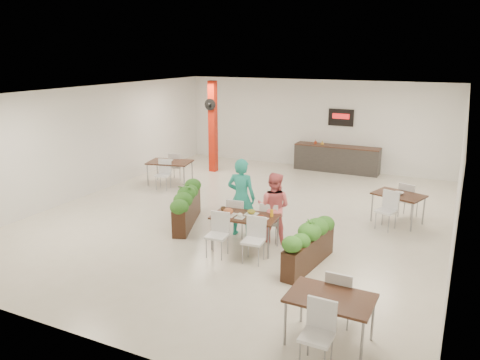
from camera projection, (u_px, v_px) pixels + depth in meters
name	position (u px, v px, depth m)	size (l,w,h in m)	color
ground	(244.00, 215.00, 12.31)	(12.00, 12.00, 0.00)	beige
room_shell	(244.00, 140.00, 11.78)	(10.10, 12.10, 3.22)	white
red_column	(213.00, 126.00, 16.43)	(0.40, 0.41, 3.20)	#B91E0C
service_counter	(337.00, 158.00, 16.68)	(3.00, 0.64, 2.20)	#2B2826
main_table	(245.00, 221.00, 10.07)	(1.46, 1.72, 0.92)	black
diner_man	(241.00, 198.00, 10.73)	(0.67, 0.44, 1.84)	teal
diner_woman	(274.00, 207.00, 10.42)	(0.78, 0.60, 1.60)	#F46C72
planter_left	(187.00, 204.00, 11.52)	(0.99, 1.96, 1.08)	black
planter_right	(309.00, 243.00, 9.23)	(0.60, 1.88, 0.99)	black
side_table_a	(170.00, 165.00, 15.03)	(1.51, 1.67, 0.92)	black
side_table_b	(398.00, 199.00, 11.59)	(1.35, 1.67, 0.92)	black
side_table_c	(330.00, 304.00, 6.74)	(1.24, 1.63, 0.92)	black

